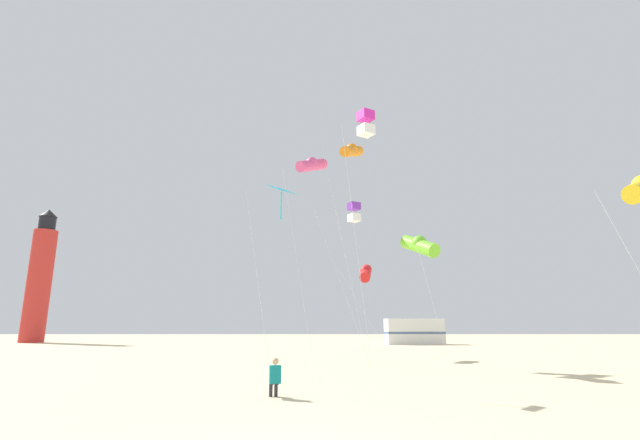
# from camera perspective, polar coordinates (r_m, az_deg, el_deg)

# --- Properties ---
(kite_flyer_standing) EXTENTS (0.41, 0.55, 1.16)m
(kite_flyer_standing) POSITION_cam_1_polar(r_m,az_deg,el_deg) (14.54, -5.70, -18.96)
(kite_flyer_standing) COLOR #147F84
(kite_flyer_standing) RESTS_ON ground
(kite_tube_rainbow) EXTENTS (2.97, 3.07, 12.72)m
(kite_tube_rainbow) POSITION_cam_1_polar(r_m,az_deg,el_deg) (28.95, -1.03, 6.96)
(kite_tube_rainbow) COLOR silver
(kite_tube_rainbow) RESTS_ON ground
(kite_box_magenta) EXTENTS (1.51, 1.51, 11.52)m
(kite_box_magenta) POSITION_cam_1_polar(r_m,az_deg,el_deg) (20.89, 5.76, 11.93)
(kite_box_magenta) COLOR silver
(kite_box_magenta) RESTS_ON ground
(kite_diamond_cyan) EXTENTS (2.01, 2.01, 7.48)m
(kite_diamond_cyan) POSITION_cam_1_polar(r_m,az_deg,el_deg) (17.68, -5.03, 3.05)
(kite_diamond_cyan) COLOR silver
(kite_diamond_cyan) RESTS_ON ground
(kite_box_violet) EXTENTS (2.91, 2.78, 9.24)m
(kite_box_violet) POSITION_cam_1_polar(r_m,az_deg,el_deg) (27.04, 4.29, 0.96)
(kite_box_violet) COLOR silver
(kite_box_violet) RESTS_ON ground
(kite_tube_orange) EXTENTS (2.89, 3.23, 14.09)m
(kite_tube_orange) POSITION_cam_1_polar(r_m,az_deg,el_deg) (30.50, 4.01, 8.66)
(kite_tube_orange) COLOR silver
(kite_tube_orange) RESTS_ON ground
(kite_tube_lime) EXTENTS (1.95, 2.56, 6.71)m
(kite_tube_lime) POSITION_cam_1_polar(r_m,az_deg,el_deg) (23.26, 12.38, -3.11)
(kite_tube_lime) COLOR silver
(kite_tube_lime) RESTS_ON ground
(kite_tube_scarlet) EXTENTS (3.12, 3.12, 6.28)m
(kite_tube_scarlet) POSITION_cam_1_polar(r_m,az_deg,el_deg) (31.20, 5.77, -6.60)
(kite_tube_scarlet) COLOR silver
(kite_tube_scarlet) RESTS_ON ground
(lighthouse_distant) EXTENTS (2.80, 2.80, 16.80)m
(lighthouse_distant) POSITION_cam_1_polar(r_m,az_deg,el_deg) (67.68, -31.74, -6.25)
(lighthouse_distant) COLOR red
(lighthouse_distant) RESTS_ON ground
(rv_van_white) EXTENTS (6.60, 2.83, 2.80)m
(rv_van_white) POSITION_cam_1_polar(r_m,az_deg,el_deg) (53.46, 11.74, -13.55)
(rv_van_white) COLOR white
(rv_van_white) RESTS_ON ground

